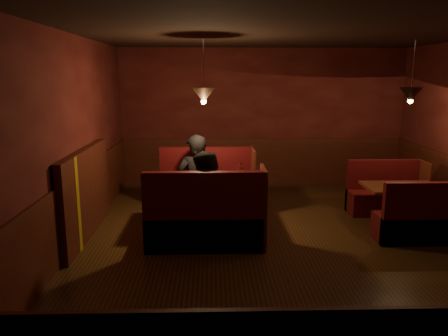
{
  "coord_description": "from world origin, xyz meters",
  "views": [
    {
      "loc": [
        -1.09,
        -5.79,
        2.33
      ],
      "look_at": [
        -0.9,
        0.73,
        0.95
      ],
      "focal_mm": 35.0,
      "sensor_mm": 36.0,
      "label": 1
    }
  ],
  "objects_px": {
    "second_bench_far": "(385,196)",
    "diner_b": "(208,187)",
    "second_bench_near": "(423,223)",
    "main_bench_far": "(207,191)",
    "main_bench_near": "(206,224)",
    "main_table": "(206,189)",
    "second_table": "(402,196)",
    "diner_a": "(196,166)"
  },
  "relations": [
    {
      "from": "main_bench_far",
      "to": "main_table",
      "type": "bearing_deg",
      "value": -91.16
    },
    {
      "from": "main_table",
      "to": "diner_a",
      "type": "height_order",
      "value": "diner_a"
    },
    {
      "from": "main_bench_far",
      "to": "main_bench_near",
      "type": "relative_size",
      "value": 1.0
    },
    {
      "from": "second_table",
      "to": "second_bench_near",
      "type": "distance_m",
      "value": 0.72
    },
    {
      "from": "main_bench_near",
      "to": "diner_b",
      "type": "distance_m",
      "value": 0.5
    },
    {
      "from": "second_table",
      "to": "second_bench_far",
      "type": "xyz_separation_m",
      "value": [
        0.03,
        0.69,
        -0.19
      ]
    },
    {
      "from": "main_bench_near",
      "to": "diner_b",
      "type": "height_order",
      "value": "diner_b"
    },
    {
      "from": "second_bench_near",
      "to": "diner_a",
      "type": "height_order",
      "value": "diner_a"
    },
    {
      "from": "main_bench_near",
      "to": "second_table",
      "type": "xyz_separation_m",
      "value": [
        3.05,
        0.83,
        0.13
      ]
    },
    {
      "from": "main_bench_near",
      "to": "diner_a",
      "type": "xyz_separation_m",
      "value": [
        -0.18,
        1.4,
        0.52
      ]
    },
    {
      "from": "second_bench_near",
      "to": "diner_a",
      "type": "xyz_separation_m",
      "value": [
        -3.26,
        1.26,
        0.58
      ]
    },
    {
      "from": "main_bench_far",
      "to": "diner_a",
      "type": "height_order",
      "value": "diner_a"
    },
    {
      "from": "main_bench_near",
      "to": "second_table",
      "type": "relative_size",
      "value": 1.42
    },
    {
      "from": "main_bench_near",
      "to": "second_bench_far",
      "type": "xyz_separation_m",
      "value": [
        3.08,
        1.52,
        -0.06
      ]
    },
    {
      "from": "main_bench_far",
      "to": "main_bench_near",
      "type": "distance_m",
      "value": 1.69
    },
    {
      "from": "second_table",
      "to": "diner_b",
      "type": "xyz_separation_m",
      "value": [
        -3.02,
        -0.69,
        0.35
      ]
    },
    {
      "from": "main_table",
      "to": "main_bench_far",
      "type": "xyz_separation_m",
      "value": [
        0.02,
        0.84,
        -0.26
      ]
    },
    {
      "from": "main_bench_near",
      "to": "main_bench_far",
      "type": "bearing_deg",
      "value": 90.0
    },
    {
      "from": "main_bench_near",
      "to": "main_table",
      "type": "bearing_deg",
      "value": 91.16
    },
    {
      "from": "diner_a",
      "to": "diner_b",
      "type": "distance_m",
      "value": 1.27
    },
    {
      "from": "main_bench_far",
      "to": "second_bench_far",
      "type": "xyz_separation_m",
      "value": [
        3.08,
        -0.17,
        -0.06
      ]
    },
    {
      "from": "diner_a",
      "to": "diner_b",
      "type": "xyz_separation_m",
      "value": [
        0.22,
        -1.25,
        -0.04
      ]
    },
    {
      "from": "main_table",
      "to": "second_table",
      "type": "xyz_separation_m",
      "value": [
        3.07,
        -0.01,
        -0.13
      ]
    },
    {
      "from": "main_table",
      "to": "main_bench_far",
      "type": "distance_m",
      "value": 0.88
    },
    {
      "from": "main_table",
      "to": "main_bench_far",
      "type": "relative_size",
      "value": 0.91
    },
    {
      "from": "main_bench_near",
      "to": "diner_b",
      "type": "bearing_deg",
      "value": 77.03
    },
    {
      "from": "main_bench_far",
      "to": "second_table",
      "type": "xyz_separation_m",
      "value": [
        3.05,
        -0.86,
        0.13
      ]
    },
    {
      "from": "second_table",
      "to": "main_bench_near",
      "type": "bearing_deg",
      "value": -164.81
    },
    {
      "from": "main_bench_far",
      "to": "main_bench_near",
      "type": "bearing_deg",
      "value": -90.0
    },
    {
      "from": "main_bench_near",
      "to": "second_bench_far",
      "type": "height_order",
      "value": "main_bench_near"
    },
    {
      "from": "second_bench_far",
      "to": "second_bench_near",
      "type": "xyz_separation_m",
      "value": [
        0.0,
        -1.38,
        0.0
      ]
    },
    {
      "from": "second_bench_near",
      "to": "diner_a",
      "type": "bearing_deg",
      "value": 158.95
    },
    {
      "from": "second_table",
      "to": "diner_a",
      "type": "xyz_separation_m",
      "value": [
        -3.24,
        0.57,
        0.39
      ]
    },
    {
      "from": "main_bench_near",
      "to": "diner_a",
      "type": "relative_size",
      "value": 0.94
    },
    {
      "from": "second_bench_near",
      "to": "diner_b",
      "type": "xyz_separation_m",
      "value": [
        -3.05,
        0.0,
        0.55
      ]
    },
    {
      "from": "main_bench_far",
      "to": "second_bench_far",
      "type": "distance_m",
      "value": 3.09
    },
    {
      "from": "main_bench_far",
      "to": "second_table",
      "type": "bearing_deg",
      "value": -15.67
    },
    {
      "from": "second_table",
      "to": "second_bench_far",
      "type": "distance_m",
      "value": 0.72
    },
    {
      "from": "diner_b",
      "to": "diner_a",
      "type": "bearing_deg",
      "value": 122.23
    },
    {
      "from": "main_table",
      "to": "second_table",
      "type": "height_order",
      "value": "main_table"
    },
    {
      "from": "second_bench_far",
      "to": "main_bench_near",
      "type": "bearing_deg",
      "value": -153.77
    },
    {
      "from": "second_bench_far",
      "to": "diner_b",
      "type": "distance_m",
      "value": 3.39
    }
  ]
}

